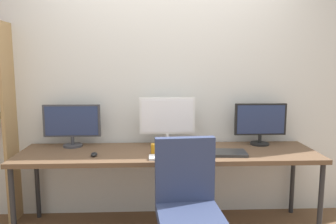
# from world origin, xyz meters

# --- Properties ---
(wall_back) EXTENTS (5.06, 0.10, 2.60)m
(wall_back) POSITION_xyz_m (0.00, 1.02, 1.30)
(wall_back) COLOR silver
(wall_back) RESTS_ON ground_plane
(desk) EXTENTS (2.66, 0.68, 0.74)m
(desk) POSITION_xyz_m (0.00, 0.60, 0.69)
(desk) COLOR brown
(desk) RESTS_ON ground_plane
(office_chair) EXTENTS (0.52, 0.52, 0.99)m
(office_chair) POSITION_xyz_m (0.11, -0.08, 0.40)
(office_chair) COLOR #2D2D33
(office_chair) RESTS_ON ground_plane
(monitor_left) EXTENTS (0.53, 0.18, 0.40)m
(monitor_left) POSITION_xyz_m (-0.90, 0.81, 0.96)
(monitor_left) COLOR #38383D
(monitor_left) RESTS_ON desk
(monitor_center) EXTENTS (0.53, 0.18, 0.47)m
(monitor_center) POSITION_xyz_m (0.00, 0.81, 1.00)
(monitor_center) COLOR silver
(monitor_center) RESTS_ON desk
(monitor_right) EXTENTS (0.50, 0.18, 0.40)m
(monitor_right) POSITION_xyz_m (0.90, 0.81, 0.96)
(monitor_right) COLOR black
(monitor_right) RESTS_ON desk
(keyboard_main) EXTENTS (0.34, 0.13, 0.02)m
(keyboard_main) POSITION_xyz_m (0.00, 0.37, 0.75)
(keyboard_main) COLOR silver
(keyboard_main) RESTS_ON desk
(computer_mouse) EXTENTS (0.06, 0.10, 0.03)m
(computer_mouse) POSITION_xyz_m (-0.64, 0.47, 0.76)
(computer_mouse) COLOR black
(computer_mouse) RESTS_ON desk
(laptop_closed) EXTENTS (0.34, 0.25, 0.02)m
(laptop_closed) POSITION_xyz_m (0.51, 0.48, 0.75)
(laptop_closed) COLOR #2D2D2D
(laptop_closed) RESTS_ON desk
(coffee_mug) EXTENTS (0.11, 0.08, 0.09)m
(coffee_mug) POSITION_xyz_m (-0.12, 0.51, 0.79)
(coffee_mug) COLOR orange
(coffee_mug) RESTS_ON desk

